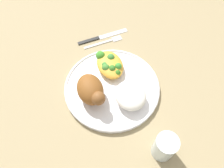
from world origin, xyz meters
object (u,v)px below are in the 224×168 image
Objects in this scene: mac_cheese_with_broccoli at (109,64)px; water_glass at (165,147)px; plate at (112,87)px; fork at (105,42)px; rice_pile at (130,95)px; knife at (99,37)px; roasted_chicken at (91,90)px.

water_glass is (0.29, 0.04, 0.01)m from mac_cheese_with_broccoli.
plate reaches higher than fork.
mac_cheese_with_broccoli reaches higher than fork.
water_glass is (0.42, 0.01, 0.04)m from fork.
fork is at bearing 177.47° from rice_pile.
rice_pile is 0.68× the size of fork.
mac_cheese_with_broccoli is at bearing 166.32° from plate.
mac_cheese_with_broccoli is at bearing -172.68° from rice_pile.
water_glass is at bearing 3.63° from knife.
rice_pile is at bearing 28.65° from plate.
fork is 1.74× the size of water_glass.
roasted_chicken reaches higher than knife.
roasted_chicken is 0.99× the size of mac_cheese_with_broccoli.
roasted_chicken is 0.11m from rice_pile.
plate is 0.22m from knife.
rice_pile is 0.17m from water_glass.
roasted_chicken reaches higher than rice_pile.
water_glass reaches higher than rice_pile.
fork is (-0.25, 0.01, -0.04)m from rice_pile.
fork is at bearing 30.68° from knife.
knife is (-0.22, 0.03, -0.01)m from plate.
mac_cheese_with_broccoli is 0.30m from water_glass.
knife is at bearing 157.28° from roasted_chicken.
roasted_chicken is 0.12m from mac_cheese_with_broccoli.
knife is at bearing -179.00° from rice_pile.
plate is 0.08m from mac_cheese_with_broccoli.
plate is at bearing -165.87° from water_glass.
water_glass reaches higher than plate.
mac_cheese_with_broccoli is at bearing -4.56° from knife.
fork is 0.03m from knife.
fork is at bearing -178.33° from water_glass.
water_glass is (0.44, 0.03, 0.04)m from knife.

